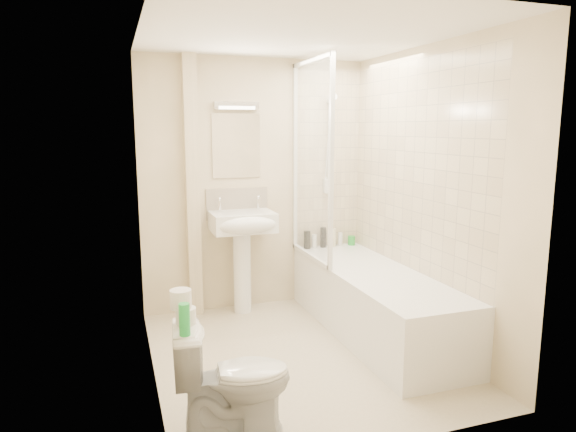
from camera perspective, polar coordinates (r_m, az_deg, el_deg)
name	(u,v)px	position (r m, az deg, el deg)	size (l,w,h in m)	color
floor	(300,354)	(4.15, 1.31, -15.12)	(2.50, 2.50, 0.00)	beige
wall_back	(256,185)	(4.99, -3.61, 3.45)	(2.20, 0.02, 2.40)	beige
wall_left	(147,210)	(3.58, -15.36, 0.61)	(0.02, 2.50, 2.40)	beige
wall_right	(428,196)	(4.31, 15.24, 2.12)	(0.02, 2.50, 2.40)	beige
ceiling	(301,34)	(3.82, 1.46, 19.58)	(2.20, 2.50, 0.02)	white
tile_back	(328,160)	(5.21, 4.43, 6.19)	(0.70, 0.01, 1.75)	beige
tile_right	(414,167)	(4.45, 13.80, 5.32)	(0.01, 2.10, 1.75)	beige
pipe_boxing	(192,188)	(4.80, -10.58, 3.06)	(0.12, 0.12, 2.40)	beige
splashback	(237,203)	(4.95, -5.67, 1.39)	(0.60, 0.01, 0.30)	beige
mirror	(236,146)	(4.90, -5.77, 7.76)	(0.46, 0.01, 0.60)	white
strip_light	(236,106)	(4.88, -5.78, 12.10)	(0.42, 0.07, 0.07)	silver
bathtub	(374,301)	(4.51, 9.53, -9.26)	(0.70, 2.10, 0.55)	white
shower_screen	(311,161)	(4.67, 2.61, 6.10)	(0.04, 0.92, 1.80)	white
shower_fixture	(329,148)	(5.16, 4.63, 7.50)	(0.10, 0.16, 0.99)	white
pedestal_sink	(243,233)	(4.78, -4.99, -1.93)	(0.58, 0.51, 1.11)	white
bottle_black_a	(307,240)	(5.15, 2.14, -2.66)	(0.07, 0.07, 0.18)	black
bottle_white_a	(314,241)	(5.18, 2.92, -2.82)	(0.05, 0.05, 0.14)	white
bottle_black_b	(323,237)	(5.21, 3.92, -2.38)	(0.06, 0.06, 0.20)	black
bottle_blue	(330,240)	(5.25, 4.70, -2.68)	(0.05, 0.05, 0.14)	navy
bottle_cream	(333,237)	(5.26, 5.02, -2.39)	(0.06, 0.06, 0.19)	beige
bottle_white_b	(340,239)	(5.29, 5.82, -2.59)	(0.05, 0.05, 0.14)	silver
bottle_green	(351,240)	(5.35, 7.07, -2.72)	(0.07, 0.07, 0.09)	green
toilet	(233,379)	(3.09, -6.11, -17.53)	(0.69, 0.44, 0.67)	white
toilet_roll_lower	(186,316)	(2.96, -11.28, -10.83)	(0.11, 0.11, 0.09)	white
toilet_roll_upper	(181,299)	(2.94, -11.83, -9.01)	(0.12, 0.12, 0.10)	white
green_bottle	(184,319)	(2.80, -11.43, -11.20)	(0.06, 0.06, 0.17)	green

